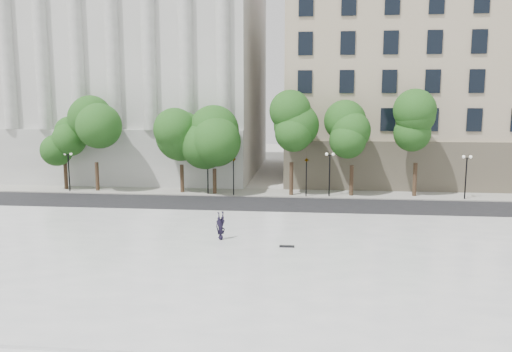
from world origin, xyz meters
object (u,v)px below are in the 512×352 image
Objects in this scene: person_lying at (221,236)px; skateboard at (287,246)px; traffic_light_east at (307,158)px; traffic_light_west at (233,158)px.

skateboard is (4.10, -1.17, -0.19)m from person_lying.
person_lying is at bearing -107.36° from traffic_light_east.
traffic_light_west is 18.71m from skateboard.
traffic_light_west is 6.78m from traffic_light_east.
traffic_light_west is at bearing 106.54° from skateboard.
traffic_light_east is 17.84m from skateboard.
traffic_light_west is at bearing 54.26° from person_lying.
traffic_light_east reaches higher than person_lying.
traffic_light_east is (6.78, 0.00, 0.03)m from traffic_light_west.
traffic_light_east reaches higher than traffic_light_west.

